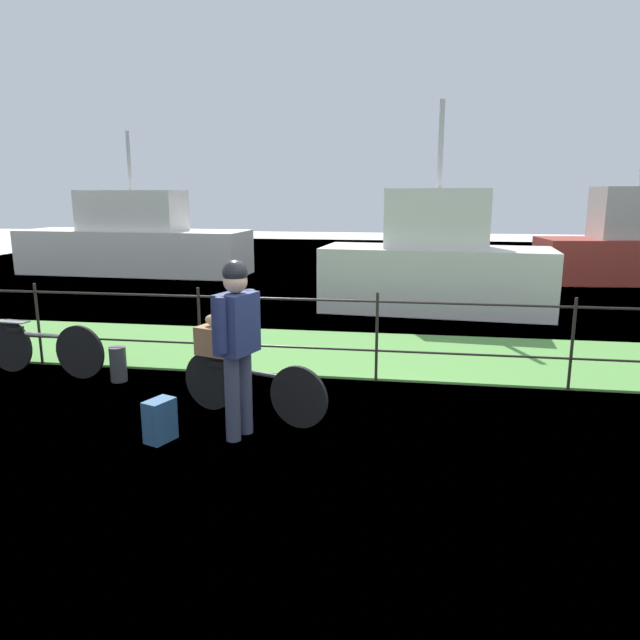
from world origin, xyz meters
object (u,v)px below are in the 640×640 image
cyclist_person (237,334)px  moored_boat_far (134,243)px  moored_boat_near (436,266)px  moored_boat_mid (633,248)px  wooden_crate (218,340)px  mooring_bollard (118,364)px  bicycle_parked (43,347)px  terrier_dog (219,319)px  backpack_on_paving (160,420)px  bicycle_main (251,386)px

cyclist_person → moored_boat_far: 12.45m
moored_boat_near → moored_boat_mid: 6.90m
wooden_crate → mooring_bollard: wooden_crate is taller
mooring_bollard → bicycle_parked: 1.08m
terrier_dog → moored_boat_near: (2.39, 5.88, -0.12)m
backpack_on_paving → moored_boat_near: (2.71, 6.70, 0.68)m
bicycle_parked → moored_boat_far: size_ratio=0.26×
moored_boat_far → terrier_dog: bearing=-59.5°
wooden_crate → moored_boat_near: size_ratio=0.09×
backpack_on_paving → terrier_dog: bearing=180.0°
cyclist_person → mooring_bollard: (-1.95, 1.37, -0.79)m
moored_boat_mid → bicycle_main: bearing=-124.1°
backpack_on_paving → wooden_crate: bearing=-178.4°
wooden_crate → backpack_on_paving: 1.05m
bicycle_main → backpack_on_paving: size_ratio=4.09×
wooden_crate → moored_boat_far: bearing=120.4°
cyclist_person → moored_boat_mid: size_ratio=0.36×
wooden_crate → moored_boat_near: 6.35m
wooden_crate → moored_boat_mid: 12.92m
cyclist_person → bicycle_parked: bearing=153.9°
moored_boat_far → moored_boat_mid: bearing=1.6°
cyclist_person → backpack_on_paving: size_ratio=4.21×
bicycle_parked → moored_boat_mid: size_ratio=0.37×
mooring_bollard → moored_boat_near: bearing=52.1°
wooden_crate → bicycle_main: bearing=-18.3°
cyclist_person → moored_boat_mid: (7.15, 11.08, -0.11)m
cyclist_person → moored_boat_near: 6.79m
wooden_crate → terrier_dog: size_ratio=1.21×
cyclist_person → mooring_bollard: 2.51m
wooden_crate → moored_boat_mid: size_ratio=0.08×
bicycle_main → backpack_on_paving: (-0.68, -0.70, -0.13)m
wooden_crate → moored_boat_far: size_ratio=0.06×
bicycle_main → backpack_on_paving: 0.98m
terrier_dog → moored_boat_mid: moored_boat_mid is taller
moored_boat_near → backpack_on_paving: bearing=-112.1°
backpack_on_paving → moored_boat_near: size_ratio=0.09×
moored_boat_mid → terrier_dog: bearing=-125.7°
wooden_crate → moored_boat_mid: bearing=54.2°
backpack_on_paving → moored_boat_near: 7.26m
bicycle_main → moored_boat_near: 6.36m
bicycle_parked → bicycle_main: bearing=-18.4°
bicycle_main → moored_boat_near: size_ratio=0.36×
cyclist_person → backpack_on_paving: (-0.70, -0.22, -0.80)m
moored_boat_mid → moored_boat_near: bearing=-138.1°
wooden_crate → cyclist_person: cyclist_person is taller
terrier_dog → moored_boat_far: bearing=120.5°
mooring_bollard → moored_boat_far: bearing=115.1°
moored_boat_mid → moored_boat_far: bearing=-178.4°
moored_boat_near → moored_boat_mid: bearing=41.9°
cyclist_person → moored_boat_far: bearing=120.6°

